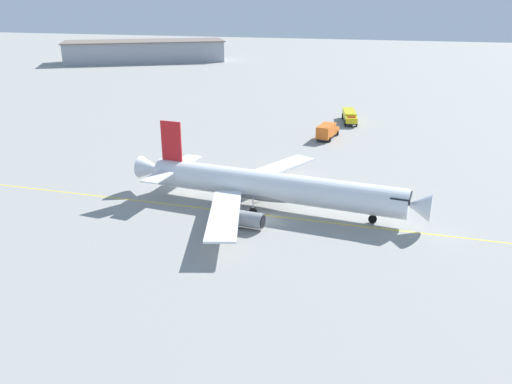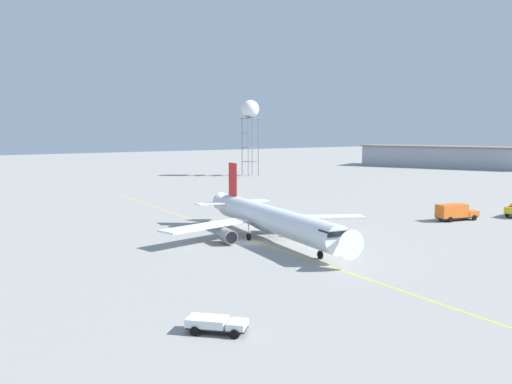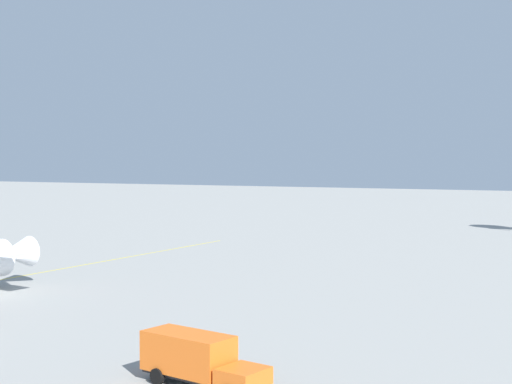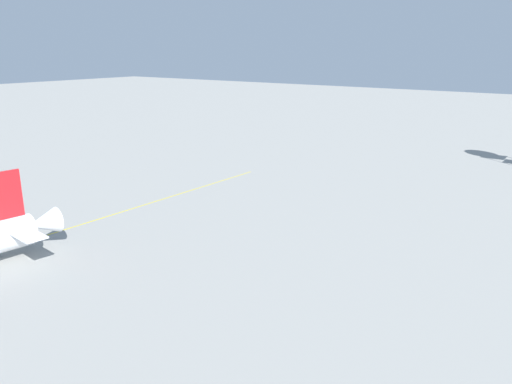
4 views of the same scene
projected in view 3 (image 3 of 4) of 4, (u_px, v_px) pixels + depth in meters
The scene contains 1 object.
catering_truck_truck at pixel (197, 358), 45.47m from camera, with size 8.65×3.98×3.10m.
Camera 3 is at (-67.03, 40.93, 13.66)m, focal length 53.02 mm.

